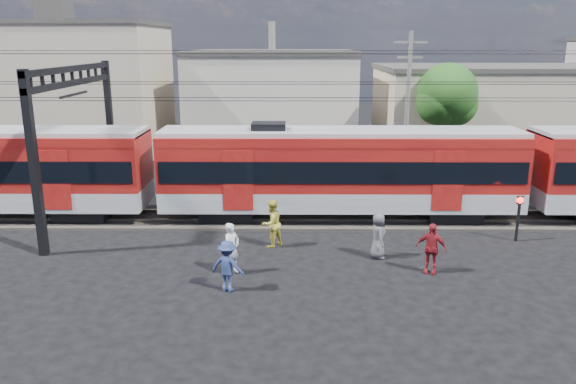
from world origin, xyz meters
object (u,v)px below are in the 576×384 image
commuter_train (345,169)px  crossing_signal (519,210)px  pedestrian_a (232,249)px  pedestrian_c (228,266)px

commuter_train → crossing_signal: (6.85, -2.83, -1.07)m
pedestrian_a → pedestrian_c: 1.43m
pedestrian_c → pedestrian_a: bearing=-71.3°
pedestrian_a → pedestrian_c: bearing=-140.6°
pedestrian_a → pedestrian_c: pedestrian_a is taller
commuter_train → crossing_signal: size_ratio=26.18×
pedestrian_c → crossing_signal: size_ratio=0.90×
commuter_train → pedestrian_c: bearing=-120.2°
pedestrian_c → crossing_signal: crossing_signal is taller
pedestrian_c → commuter_train: bearing=-102.1°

